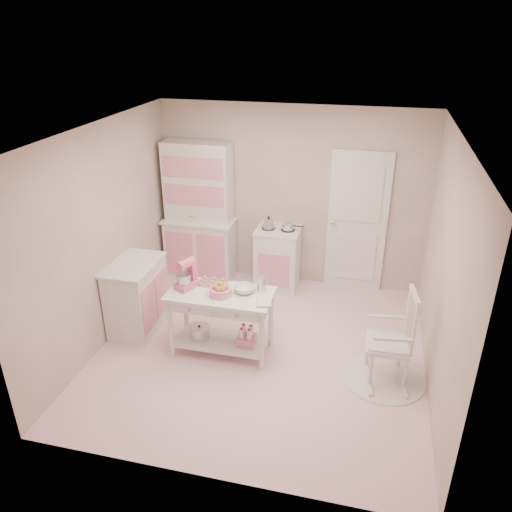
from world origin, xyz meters
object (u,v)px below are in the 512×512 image
at_px(bread_basket, 221,292).
at_px(rocking_chair, 389,336).
at_px(hutch, 199,213).
at_px(stove, 278,258).
at_px(stand_mixer, 185,275).
at_px(base_cabinet, 137,296).
at_px(work_table, 221,322).

bearing_deg(bread_basket, rocking_chair, -0.23).
xyz_separation_m(rocking_chair, bread_basket, (-1.87, 0.01, 0.30)).
height_order(hutch, bread_basket, hutch).
bearing_deg(rocking_chair, stove, 123.15).
bearing_deg(stand_mixer, rocking_chair, 22.61).
xyz_separation_m(hutch, base_cabinet, (-0.30, -1.55, -0.58)).
relative_size(hutch, base_cabinet, 2.26).
bearing_deg(hutch, work_table, -63.64).
bearing_deg(stove, work_table, -100.54).
bearing_deg(hutch, stove, -2.39).
bearing_deg(hutch, rocking_chair, -33.49).
xyz_separation_m(rocking_chair, work_table, (-1.89, 0.06, -0.15)).
relative_size(hutch, work_table, 1.73).
relative_size(work_table, bread_basket, 4.80).
xyz_separation_m(hutch, stand_mixer, (0.46, -1.75, -0.07)).
height_order(hutch, stand_mixer, hutch).
bearing_deg(base_cabinet, rocking_chair, -5.28).
relative_size(stove, base_cabinet, 1.00).
bearing_deg(base_cabinet, bread_basket, -12.93).
distance_m(base_cabinet, work_table, 1.20).
xyz_separation_m(hutch, bread_basket, (0.90, -1.82, -0.19)).
bearing_deg(stand_mixer, hutch, 129.21).
bearing_deg(stove, stand_mixer, -113.49).
height_order(hutch, rocking_chair, hutch).
bearing_deg(work_table, hutch, 116.36).
height_order(stove, stand_mixer, stand_mixer).
xyz_separation_m(stove, base_cabinet, (-1.50, -1.50, 0.00)).
height_order(work_table, stand_mixer, stand_mixer).
height_order(hutch, stove, hutch).
xyz_separation_m(work_table, stand_mixer, (-0.42, 0.02, 0.57)).
height_order(rocking_chair, bread_basket, rocking_chair).
bearing_deg(rocking_chair, bread_basket, 171.55).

